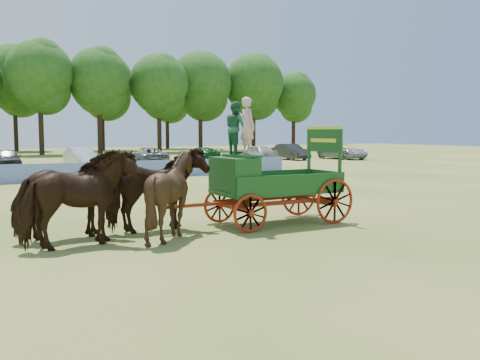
% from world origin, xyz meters
% --- Properties ---
extents(ground, '(160.00, 160.00, 0.00)m').
position_xyz_m(ground, '(0.00, 0.00, 0.00)').
color(ground, '#A39949').
rests_on(ground, ground).
extents(horse_lead_left, '(3.01, 1.78, 2.38)m').
position_xyz_m(horse_lead_left, '(-5.91, -0.03, 1.19)').
color(horse_lead_left, '#321F0D').
rests_on(horse_lead_left, ground).
extents(horse_lead_right, '(3.00, 1.75, 2.38)m').
position_xyz_m(horse_lead_right, '(-5.91, 1.07, 1.19)').
color(horse_lead_right, '#321F0D').
rests_on(horse_lead_right, ground).
extents(horse_wheel_left, '(2.25, 2.02, 2.39)m').
position_xyz_m(horse_wheel_left, '(-3.51, -0.03, 1.19)').
color(horse_wheel_left, '#321F0D').
rests_on(horse_wheel_left, ground).
extents(horse_wheel_right, '(2.94, 1.56, 2.38)m').
position_xyz_m(horse_wheel_right, '(-3.51, 1.07, 1.19)').
color(horse_wheel_right, '#321F0D').
rests_on(horse_wheel_right, ground).
extents(farm_dray, '(6.00, 2.00, 3.81)m').
position_xyz_m(farm_dray, '(-0.56, 0.54, 1.67)').
color(farm_dray, maroon).
rests_on(farm_dray, ground).
extents(sponsor_banner, '(26.00, 0.08, 1.05)m').
position_xyz_m(sponsor_banner, '(-1.00, 18.00, 0.53)').
color(sponsor_banner, '#1B3696').
rests_on(sponsor_banner, ground).
extents(parked_cars, '(55.66, 6.86, 1.61)m').
position_xyz_m(parked_cars, '(3.09, 29.89, 0.75)').
color(parked_cars, silver).
rests_on(parked_cars, ground).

